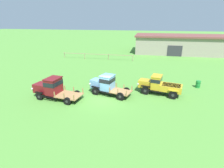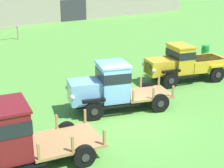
{
  "view_description": "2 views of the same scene",
  "coord_description": "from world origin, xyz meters",
  "px_view_note": "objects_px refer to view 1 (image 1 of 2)",
  "views": [
    {
      "loc": [
        4.27,
        -16.27,
        7.97
      ],
      "look_at": [
        0.47,
        2.06,
        1.0
      ],
      "focal_mm": 28.0,
      "sensor_mm": 36.0,
      "label": 1
    },
    {
      "loc": [
        -7.72,
        -10.76,
        6.41
      ],
      "look_at": [
        0.47,
        2.06,
        1.0
      ],
      "focal_mm": 55.0,
      "sensor_mm": 36.0,
      "label": 2
    }
  ],
  "objects_px": {
    "vintage_truck_midrow_center": "(159,85)",
    "vintage_truck_second_in_line": "(106,84)",
    "farm_shed": "(189,44)",
    "vintage_truck_foreground_near": "(52,88)",
    "oil_drum_beside_row": "(198,84)"
  },
  "relations": [
    {
      "from": "farm_shed",
      "to": "vintage_truck_second_in_line",
      "type": "relative_size",
      "value": 5.19
    },
    {
      "from": "vintage_truck_foreground_near",
      "to": "vintage_truck_midrow_center",
      "type": "height_order",
      "value": "vintage_truck_foreground_near"
    },
    {
      "from": "vintage_truck_foreground_near",
      "to": "oil_drum_beside_row",
      "type": "relative_size",
      "value": 6.29
    },
    {
      "from": "oil_drum_beside_row",
      "to": "vintage_truck_midrow_center",
      "type": "bearing_deg",
      "value": -148.92
    },
    {
      "from": "vintage_truck_midrow_center",
      "to": "vintage_truck_second_in_line",
      "type": "bearing_deg",
      "value": -168.01
    },
    {
      "from": "vintage_truck_second_in_line",
      "to": "vintage_truck_midrow_center",
      "type": "bearing_deg",
      "value": 11.99
    },
    {
      "from": "vintage_truck_midrow_center",
      "to": "farm_shed",
      "type": "bearing_deg",
      "value": 73.28
    },
    {
      "from": "vintage_truck_second_in_line",
      "to": "farm_shed",
      "type": "bearing_deg",
      "value": 63.82
    },
    {
      "from": "vintage_truck_foreground_near",
      "to": "farm_shed",
      "type": "bearing_deg",
      "value": 57.68
    },
    {
      "from": "farm_shed",
      "to": "vintage_truck_foreground_near",
      "type": "xyz_separation_m",
      "value": [
        -19.36,
        -30.6,
        -1.06
      ]
    },
    {
      "from": "farm_shed",
      "to": "vintage_truck_foreground_near",
      "type": "bearing_deg",
      "value": -122.32
    },
    {
      "from": "vintage_truck_foreground_near",
      "to": "vintage_truck_midrow_center",
      "type": "distance_m",
      "value": 11.69
    },
    {
      "from": "farm_shed",
      "to": "vintage_truck_second_in_line",
      "type": "xyz_separation_m",
      "value": [
        -13.98,
        -28.44,
        -1.03
      ]
    },
    {
      "from": "vintage_truck_second_in_line",
      "to": "oil_drum_beside_row",
      "type": "relative_size",
      "value": 5.63
    },
    {
      "from": "vintage_truck_midrow_center",
      "to": "vintage_truck_foreground_near",
      "type": "bearing_deg",
      "value": -163.13
    }
  ]
}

